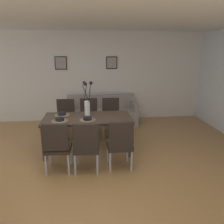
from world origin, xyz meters
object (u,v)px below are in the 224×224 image
at_px(dining_chair_mid_left, 120,142).
at_px(bowl_far_left, 87,118).
at_px(framed_picture_center, 112,63).
at_px(dining_chair_near_right, 66,117).
at_px(dining_chair_near_left, 57,145).
at_px(dining_chair_far_left, 86,145).
at_px(centerpiece_vase, 87,104).
at_px(bowl_near_right, 62,113).
at_px(framed_picture_left, 61,63).
at_px(dining_table, 88,121).
at_px(dining_chair_far_right, 89,116).
at_px(dining_chair_mid_right, 111,115).
at_px(sofa, 102,114).
at_px(bowl_near_left, 60,119).

xyz_separation_m(dining_chair_mid_left, bowl_far_left, (-0.56, 0.64, 0.27)).
bearing_deg(framed_picture_center, dining_chair_near_right, -132.18).
xyz_separation_m(dining_chair_near_left, bowl_far_left, (0.52, 0.64, 0.27)).
xyz_separation_m(dining_chair_far_left, centerpiece_vase, (0.03, 0.89, 0.51)).
bearing_deg(dining_chair_far_left, bowl_far_left, 87.44).
relative_size(dining_chair_near_right, bowl_near_right, 5.41).
xyz_separation_m(dining_chair_near_right, framed_picture_center, (1.27, 1.40, 1.20)).
bearing_deg(dining_chair_mid_left, framed_picture_left, 112.62).
bearing_deg(dining_table, bowl_near_right, 159.32).
bearing_deg(dining_chair_far_right, bowl_near_right, -129.72).
relative_size(dining_chair_mid_right, bowl_far_left, 5.41).
relative_size(dining_chair_near_right, dining_chair_far_right, 1.00).
height_order(sofa, framed_picture_center, framed_picture_center).
height_order(dining_chair_mid_left, sofa, dining_chair_mid_left).
bearing_deg(dining_chair_mid_right, dining_chair_far_left, -108.74).
xyz_separation_m(dining_chair_mid_left, centerpiece_vase, (-0.56, 0.84, 0.51)).
height_order(dining_chair_near_left, framed_picture_left, framed_picture_left).
xyz_separation_m(dining_chair_near_left, sofa, (0.92, 2.62, -0.23)).
bearing_deg(dining_chair_mid_right, dining_table, -122.76).
height_order(centerpiece_vase, bowl_near_left, centerpiece_vase).
bearing_deg(dining_chair_mid_left, sofa, 93.69).
bearing_deg(bowl_far_left, dining_chair_near_left, -129.41).
xyz_separation_m(dining_chair_near_left, dining_chair_mid_right, (1.10, 1.73, 0.00)).
distance_m(dining_chair_near_right, dining_chair_mid_right, 1.11).
xyz_separation_m(dining_chair_mid_left, bowl_near_right, (-1.10, 1.05, 0.27)).
bearing_deg(dining_chair_mid_right, bowl_far_left, -117.62).
xyz_separation_m(centerpiece_vase, framed_picture_center, (0.73, 2.26, 0.68)).
distance_m(dining_chair_near_left, dining_chair_far_right, 1.82).
distance_m(dining_chair_far_left, centerpiece_vase, 1.02).
bearing_deg(bowl_far_left, sofa, 78.84).
distance_m(dining_table, bowl_near_right, 0.59).
relative_size(dining_chair_near_left, framed_picture_left, 2.48).
xyz_separation_m(dining_chair_far_right, dining_chair_mid_right, (0.54, -0.00, 0.00)).
bearing_deg(dining_chair_far_right, bowl_far_left, -91.51).
bearing_deg(dining_chair_far_right, framed_picture_center, 62.88).
distance_m(centerpiece_vase, framed_picture_left, 2.47).
distance_m(dining_chair_far_right, framed_picture_left, 1.97).
bearing_deg(framed_picture_left, centerpiece_vase, -72.03).
bearing_deg(framed_picture_center, bowl_near_right, -121.72).
xyz_separation_m(dining_chair_near_left, dining_chair_far_left, (0.49, -0.04, 0.00)).
distance_m(dining_chair_far_right, centerpiece_vase, 1.02).
bearing_deg(dining_chair_near_left, framed_picture_left, 93.84).
distance_m(dining_table, sofa, 1.86).
relative_size(dining_chair_near_right, framed_picture_left, 2.48).
distance_m(dining_chair_near_right, bowl_near_left, 1.10).
distance_m(dining_chair_far_right, bowl_far_left, 1.13).
distance_m(dining_chair_near_right, sofa, 1.32).
distance_m(dining_chair_far_left, dining_chair_mid_left, 0.59).
xyz_separation_m(sofa, framed_picture_left, (-1.12, 0.48, 1.43)).
xyz_separation_m(dining_table, dining_chair_far_left, (-0.03, -0.89, -0.15)).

